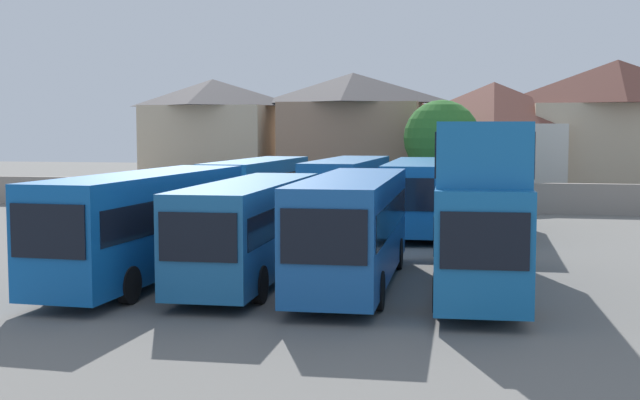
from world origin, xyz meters
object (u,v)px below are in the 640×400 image
object	(u,v)px
bus_1	(147,219)
bus_8	(473,177)
bus_3	(353,224)
tree_left_of_lot	(442,138)
house_terrace_centre	(353,135)
bus_4	(477,196)
house_terrace_far_right	(616,130)
bus_5	(258,189)
house_terrace_left	(213,137)
bus_6	(348,190)
bus_2	(251,225)
house_terrace_right	(493,140)
bus_7	(417,192)

from	to	relation	value
bus_1	bus_8	bearing A→B (deg)	148.48
bus_1	bus_3	distance (m)	6.81
bus_3	tree_left_of_lot	world-z (taller)	tree_left_of_lot
bus_3	house_terrace_centre	size ratio (longest dim) A/B	1.13
bus_4	house_terrace_centre	bearing A→B (deg)	-166.85
bus_3	bus_8	distance (m)	15.29
house_terrace_centre	house_terrace_far_right	world-z (taller)	house_terrace_far_right
bus_5	house_terrace_left	xyz separation A→B (m)	(-8.45, 18.15, 2.40)
bus_5	tree_left_of_lot	world-z (taller)	tree_left_of_lot
house_terrace_left	house_terrace_centre	distance (m)	10.34
bus_6	tree_left_of_lot	bearing A→B (deg)	164.71
bus_5	house_terrace_centre	bearing A→B (deg)	175.90
bus_3	bus_6	size ratio (longest dim) A/B	1.04
bus_2	house_terrace_far_right	xyz separation A→B (m)	(15.98, 33.82, 3.03)
house_terrace_centre	tree_left_of_lot	size ratio (longest dim) A/B	1.48
bus_5	bus_6	world-z (taller)	bus_6
house_terrace_left	tree_left_of_lot	bearing A→B (deg)	-18.60
bus_6	tree_left_of_lot	distance (m)	13.57
bus_2	bus_8	size ratio (longest dim) A/B	0.95
bus_3	bus_4	world-z (taller)	bus_4
bus_1	bus_6	size ratio (longest dim) A/B	1.10
bus_2	house_terrace_centre	world-z (taller)	house_terrace_centre
bus_2	house_terrace_left	xyz separation A→B (m)	(-12.26, 32.58, 2.48)
bus_4	tree_left_of_lot	distance (m)	26.77
bus_1	tree_left_of_lot	size ratio (longest dim) A/B	1.76
house_terrace_left	house_terrace_far_right	world-z (taller)	house_terrace_far_right
bus_2	house_terrace_right	bearing A→B (deg)	165.35
bus_6	tree_left_of_lot	xyz separation A→B (m)	(3.79, 12.81, 2.37)
tree_left_of_lot	house_terrace_left	bearing A→B (deg)	161.40
bus_1	bus_4	size ratio (longest dim) A/B	0.99
bus_1	bus_4	distance (m)	10.71
house_terrace_left	bus_7	bearing A→B (deg)	-48.03
bus_1	bus_7	xyz separation A→B (m)	(7.57, 14.80, -0.07)
bus_3	bus_5	size ratio (longest dim) A/B	1.01
bus_1	bus_3	world-z (taller)	bus_1
bus_4	bus_5	bearing A→B (deg)	-144.65
bus_7	tree_left_of_lot	xyz separation A→B (m)	(0.47, 12.57, 2.41)
bus_6	house_terrace_centre	size ratio (longest dim) A/B	1.08
bus_1	bus_4	bearing A→B (deg)	96.61
house_terrace_right	house_terrace_far_right	world-z (taller)	house_terrace_far_right
bus_1	bus_2	bearing A→B (deg)	100.31
bus_2	tree_left_of_lot	world-z (taller)	tree_left_of_lot
bus_2	house_terrace_right	xyz separation A→B (m)	(7.83, 33.12, 2.30)
bus_6	house_terrace_far_right	distance (m)	25.04
house_terrace_centre	house_terrace_far_right	xyz separation A→B (m)	(17.90, 1.23, 0.39)
house_terrace_right	bus_5	bearing A→B (deg)	-121.91
bus_3	house_terrace_right	xyz separation A→B (m)	(4.43, 33.28, 2.18)
bus_2	bus_6	size ratio (longest dim) A/B	1.02
house_terrace_centre	bus_2	bearing A→B (deg)	-86.63
bus_7	tree_left_of_lot	size ratio (longest dim) A/B	1.71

